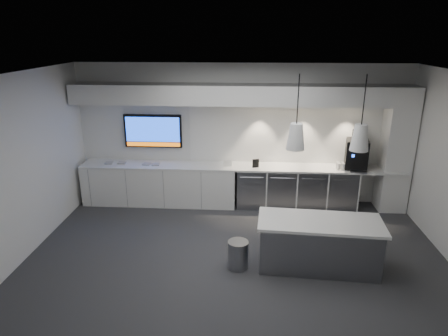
# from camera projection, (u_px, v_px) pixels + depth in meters

# --- Properties ---
(floor) EXTENTS (7.00, 7.00, 0.00)m
(floor) POSITION_uv_depth(u_px,v_px,m) (236.00, 257.00, 6.70)
(floor) COLOR #333336
(floor) RESTS_ON ground
(ceiling) EXTENTS (7.00, 7.00, 0.00)m
(ceiling) POSITION_uv_depth(u_px,v_px,m) (238.00, 75.00, 5.73)
(ceiling) COLOR black
(ceiling) RESTS_ON wall_back
(wall_back) EXTENTS (7.00, 0.00, 7.00)m
(wall_back) POSITION_uv_depth(u_px,v_px,m) (241.00, 134.00, 8.58)
(wall_back) COLOR white
(wall_back) RESTS_ON floor
(wall_front) EXTENTS (7.00, 0.00, 7.00)m
(wall_front) POSITION_uv_depth(u_px,v_px,m) (228.00, 259.00, 3.86)
(wall_front) COLOR white
(wall_front) RESTS_ON floor
(wall_left) EXTENTS (0.00, 7.00, 7.00)m
(wall_left) POSITION_uv_depth(u_px,v_px,m) (20.00, 168.00, 6.43)
(wall_left) COLOR white
(wall_left) RESTS_ON floor
(back_counter) EXTENTS (6.80, 0.65, 0.04)m
(back_counter) POSITION_uv_depth(u_px,v_px,m) (240.00, 167.00, 8.47)
(back_counter) COLOR white
(back_counter) RESTS_ON left_base_cabinets
(left_base_cabinets) EXTENTS (3.30, 0.63, 0.86)m
(left_base_cabinets) POSITION_uv_depth(u_px,v_px,m) (160.00, 184.00, 8.72)
(left_base_cabinets) COLOR white
(left_base_cabinets) RESTS_ON floor
(fridge_unit_a) EXTENTS (0.60, 0.61, 0.85)m
(fridge_unit_a) POSITION_uv_depth(u_px,v_px,m) (251.00, 187.00, 8.60)
(fridge_unit_a) COLOR gray
(fridge_unit_a) RESTS_ON floor
(fridge_unit_b) EXTENTS (0.60, 0.61, 0.85)m
(fridge_unit_b) POSITION_uv_depth(u_px,v_px,m) (281.00, 187.00, 8.56)
(fridge_unit_b) COLOR gray
(fridge_unit_b) RESTS_ON floor
(fridge_unit_c) EXTENTS (0.60, 0.61, 0.85)m
(fridge_unit_c) POSITION_uv_depth(u_px,v_px,m) (310.00, 188.00, 8.53)
(fridge_unit_c) COLOR gray
(fridge_unit_c) RESTS_ON floor
(fridge_unit_d) EXTENTS (0.60, 0.61, 0.85)m
(fridge_unit_d) POSITION_uv_depth(u_px,v_px,m) (340.00, 189.00, 8.49)
(fridge_unit_d) COLOR gray
(fridge_unit_d) RESTS_ON floor
(backsplash) EXTENTS (4.60, 0.03, 1.30)m
(backsplash) POSITION_uv_depth(u_px,v_px,m) (297.00, 133.00, 8.47)
(backsplash) COLOR white
(backsplash) RESTS_ON wall_back
(soffit) EXTENTS (6.90, 0.60, 0.40)m
(soffit) POSITION_uv_depth(u_px,v_px,m) (241.00, 94.00, 8.01)
(soffit) COLOR white
(soffit) RESTS_ON wall_back
(column) EXTENTS (0.55, 0.55, 2.60)m
(column) POSITION_uv_depth(u_px,v_px,m) (396.00, 150.00, 8.16)
(column) COLOR white
(column) RESTS_ON floor
(wall_tv) EXTENTS (1.25, 0.07, 0.72)m
(wall_tv) POSITION_uv_depth(u_px,v_px,m) (153.00, 131.00, 8.63)
(wall_tv) COLOR black
(wall_tv) RESTS_ON wall_back
(island) EXTENTS (1.97, 0.95, 0.81)m
(island) POSITION_uv_depth(u_px,v_px,m) (319.00, 244.00, 6.31)
(island) COLOR gray
(island) RESTS_ON floor
(bin) EXTENTS (0.37, 0.37, 0.46)m
(bin) POSITION_uv_depth(u_px,v_px,m) (238.00, 255.00, 6.34)
(bin) COLOR gray
(bin) RESTS_ON floor
(coffee_machine) EXTENTS (0.51, 0.67, 0.79)m
(coffee_machine) POSITION_uv_depth(u_px,v_px,m) (357.00, 153.00, 8.24)
(coffee_machine) COLOR black
(coffee_machine) RESTS_ON back_counter
(sign_black) EXTENTS (0.14, 0.06, 0.18)m
(sign_black) POSITION_uv_depth(u_px,v_px,m) (256.00, 163.00, 8.33)
(sign_black) COLOR black
(sign_black) RESTS_ON back_counter
(sign_white) EXTENTS (0.18, 0.06, 0.14)m
(sign_white) POSITION_uv_depth(u_px,v_px,m) (228.00, 163.00, 8.39)
(sign_white) COLOR white
(sign_white) RESTS_ON back_counter
(cup_cluster) EXTENTS (0.25, 0.16, 0.14)m
(cup_cluster) POSITION_uv_depth(u_px,v_px,m) (343.00, 166.00, 8.22)
(cup_cluster) COLOR silver
(cup_cluster) RESTS_ON back_counter
(tray_a) EXTENTS (0.18, 0.18, 0.02)m
(tray_a) POSITION_uv_depth(u_px,v_px,m) (109.00, 163.00, 8.60)
(tray_a) COLOR #969696
(tray_a) RESTS_ON back_counter
(tray_b) EXTENTS (0.16, 0.16, 0.02)m
(tray_b) POSITION_uv_depth(u_px,v_px,m) (122.00, 163.00, 8.62)
(tray_b) COLOR #969696
(tray_b) RESTS_ON back_counter
(tray_c) EXTENTS (0.18, 0.18, 0.02)m
(tray_c) POSITION_uv_depth(u_px,v_px,m) (147.00, 164.00, 8.54)
(tray_c) COLOR #969696
(tray_c) RESTS_ON back_counter
(tray_d) EXTENTS (0.17, 0.17, 0.02)m
(tray_d) POSITION_uv_depth(u_px,v_px,m) (156.00, 164.00, 8.51)
(tray_d) COLOR #969696
(tray_d) RESTS_ON back_counter
(pendant_left) EXTENTS (0.27, 0.27, 1.09)m
(pendant_left) POSITION_uv_depth(u_px,v_px,m) (296.00, 136.00, 5.77)
(pendant_left) COLOR white
(pendant_left) RESTS_ON ceiling
(pendant_right) EXTENTS (0.27, 0.27, 1.09)m
(pendant_right) POSITION_uv_depth(u_px,v_px,m) (360.00, 137.00, 5.72)
(pendant_right) COLOR white
(pendant_right) RESTS_ON ceiling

